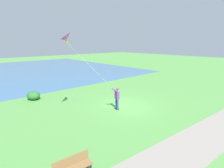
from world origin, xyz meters
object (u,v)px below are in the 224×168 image
Objects in this scene: flying_kite at (70,39)px; lakeside_shrub at (33,95)px; park_bench_near_walkway at (73,166)px; person_kite_flyer at (117,97)px.

flying_kite reaches higher than lakeside_shrub.
lakeside_shrub is (11.11, -2.24, -0.12)m from park_bench_near_walkway.
person_kite_flyer is 5.58m from flying_kite.
person_kite_flyer is at bearing -149.83° from lakeside_shrub.
lakeside_shrub is at bearing 30.17° from person_kite_flyer.
lakeside_shrub is (6.18, 0.71, -5.04)m from flying_kite.
person_kite_flyer is 1.19× the size of park_bench_near_walkway.
flying_kite is (0.81, 3.36, 4.38)m from person_kite_flyer.
flying_kite reaches higher than park_bench_near_walkway.
person_kite_flyer is at bearing -56.81° from park_bench_near_walkway.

